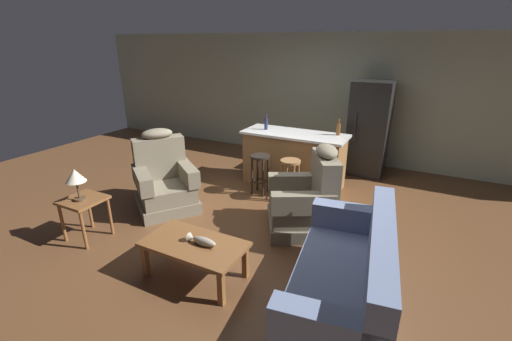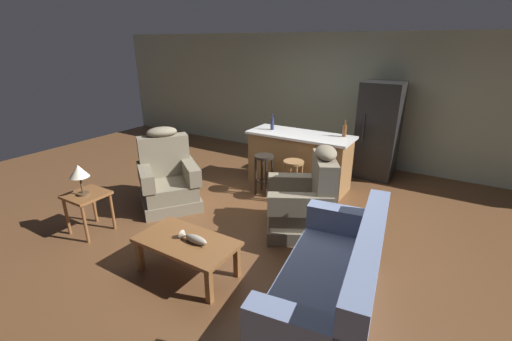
% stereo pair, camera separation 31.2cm
% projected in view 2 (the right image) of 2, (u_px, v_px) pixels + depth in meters
% --- Properties ---
extents(ground_plane, '(12.00, 12.00, 0.00)m').
position_uv_depth(ground_plane, '(259.00, 216.00, 5.07)').
color(ground_plane, brown).
extents(back_wall, '(12.00, 0.05, 2.60)m').
position_uv_depth(back_wall, '(337.00, 99.00, 7.10)').
color(back_wall, '#9EA88E').
rests_on(back_wall, ground_plane).
extents(coffee_table, '(1.10, 0.60, 0.42)m').
position_uv_depth(coffee_table, '(187.00, 245.00, 3.70)').
color(coffee_table, brown).
rests_on(coffee_table, ground_plane).
extents(fish_figurine, '(0.34, 0.10, 0.10)m').
position_uv_depth(fish_figurine, '(194.00, 239.00, 3.62)').
color(fish_figurine, '#4C3823').
rests_on(fish_figurine, coffee_table).
extents(couch, '(1.10, 2.00, 0.94)m').
position_uv_depth(couch, '(334.00, 285.00, 3.12)').
color(couch, '#707FA3').
rests_on(couch, ground_plane).
extents(recliner_near_lamp, '(1.17, 1.17, 1.20)m').
position_uv_depth(recliner_near_lamp, '(168.00, 179.00, 5.30)').
color(recliner_near_lamp, '#756B56').
rests_on(recliner_near_lamp, ground_plane).
extents(recliner_near_island, '(1.14, 1.14, 1.20)m').
position_uv_depth(recliner_near_island, '(306.00, 202.00, 4.53)').
color(recliner_near_island, '#756B56').
rests_on(recliner_near_island, ground_plane).
extents(end_table, '(0.48, 0.48, 0.56)m').
position_uv_depth(end_table, '(87.00, 200.00, 4.50)').
color(end_table, brown).
rests_on(end_table, ground_plane).
extents(table_lamp, '(0.24, 0.24, 0.41)m').
position_uv_depth(table_lamp, '(79.00, 173.00, 4.32)').
color(table_lamp, '#4C3823').
rests_on(table_lamp, end_table).
extents(kitchen_island, '(1.80, 0.70, 0.95)m').
position_uv_depth(kitchen_island, '(299.00, 160.00, 5.98)').
color(kitchen_island, olive).
rests_on(kitchen_island, ground_plane).
extents(bar_stool_left, '(0.32, 0.32, 0.68)m').
position_uv_depth(bar_stool_left, '(264.00, 167.00, 5.65)').
color(bar_stool_left, black).
rests_on(bar_stool_left, ground_plane).
extents(bar_stool_right, '(0.32, 0.32, 0.68)m').
position_uv_depth(bar_stool_right, '(293.00, 173.00, 5.39)').
color(bar_stool_right, olive).
rests_on(bar_stool_right, ground_plane).
extents(refrigerator, '(0.70, 0.69, 1.76)m').
position_uv_depth(refrigerator, '(378.00, 131.00, 6.29)').
color(refrigerator, black).
rests_on(refrigerator, ground_plane).
extents(bottle_tall_green, '(0.06, 0.06, 0.28)m').
position_uv_depth(bottle_tall_green, '(272.00, 124.00, 6.04)').
color(bottle_tall_green, '#23284C').
rests_on(bottle_tall_green, kitchen_island).
extents(bottle_short_amber, '(0.07, 0.07, 0.28)m').
position_uv_depth(bottle_short_amber, '(345.00, 130.00, 5.60)').
color(bottle_short_amber, brown).
rests_on(bottle_short_amber, kitchen_island).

